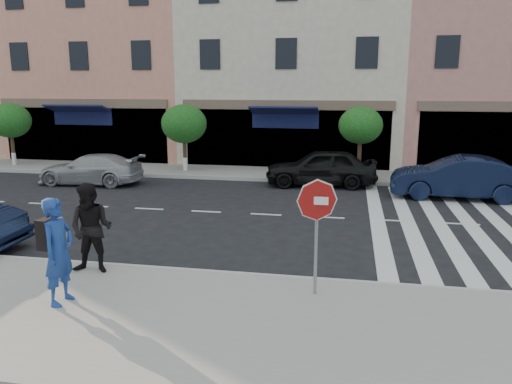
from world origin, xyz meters
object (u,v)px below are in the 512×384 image
object	(u,v)px
walker	(91,229)
car_far_right	(458,178)
car_far_mid	(321,167)
photographer	(59,251)
stop_sign	(317,211)
car_far_left	(90,169)

from	to	relation	value
walker	car_far_right	distance (m)	13.34
car_far_mid	car_far_right	bearing A→B (deg)	69.64
photographer	car_far_right	xyz separation A→B (m)	(9.07, 11.13, -0.37)
stop_sign	car_far_right	bearing A→B (deg)	64.53
car_far_right	photographer	bearing A→B (deg)	-36.17
walker	stop_sign	bearing A→B (deg)	-7.64
photographer	stop_sign	bearing A→B (deg)	-70.02
photographer	car_far_left	bearing A→B (deg)	30.99
walker	car_far_mid	size ratio (longest dim) A/B	0.43
car_far_mid	car_far_left	bearing A→B (deg)	-86.10
photographer	walker	world-z (taller)	photographer
walker	car_far_right	bearing A→B (deg)	41.78
stop_sign	car_far_left	size ratio (longest dim) A/B	0.52
photographer	car_far_mid	world-z (taller)	photographer
photographer	car_far_right	size ratio (longest dim) A/B	0.42
stop_sign	walker	size ratio (longest dim) A/B	1.17
car_far_right	walker	bearing A→B (deg)	-40.98
walker	car_far_right	size ratio (longest dim) A/B	0.41
photographer	walker	xyz separation A→B (m)	(-0.19, 1.53, -0.03)
car_far_left	car_far_right	distance (m)	14.57
car_far_left	stop_sign	bearing A→B (deg)	43.82
walker	car_far_left	xyz separation A→B (m)	(-5.31, 9.60, -0.49)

